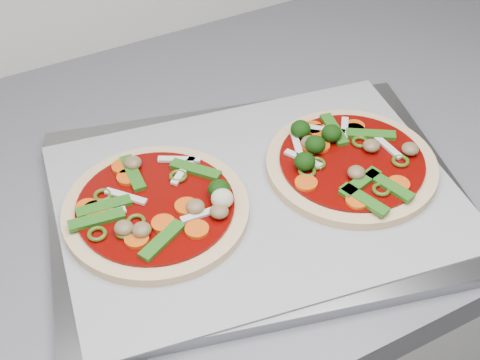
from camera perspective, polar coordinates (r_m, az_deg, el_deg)
name	(u,v)px	position (r m, az deg, el deg)	size (l,w,h in m)	color
base_cabinet	(347,314)	(1.25, 9.09, -11.19)	(3.60, 0.60, 0.86)	silver
countertop	(383,116)	(0.92, 12.11, 5.40)	(3.60, 0.60, 0.04)	#5B5C63
baking_tray	(257,200)	(0.74, 1.46, -1.69)	(0.45, 0.33, 0.01)	gray
parchment	(257,194)	(0.74, 1.47, -1.22)	(0.43, 0.31, 0.00)	#A3A3A8
pizza_left	(157,208)	(0.71, -7.06, -2.36)	(0.25, 0.25, 0.03)	#D8B785
pizza_right	(348,161)	(0.77, 9.24, 1.59)	(0.24, 0.24, 0.03)	#D8B785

